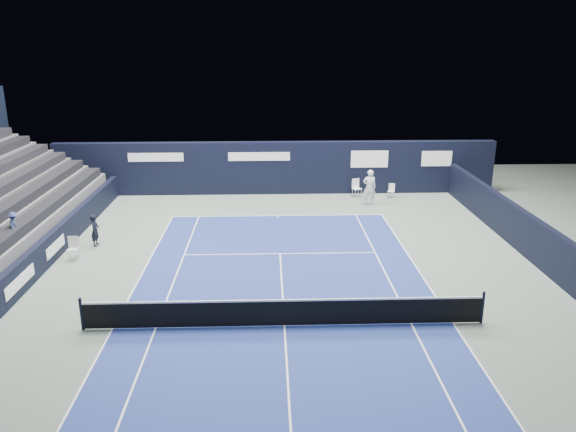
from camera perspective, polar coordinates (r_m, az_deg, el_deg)
name	(u,v)px	position (r m, az deg, el deg)	size (l,w,h in m)	color
ground	(283,299)	(20.16, -0.53, -8.41)	(48.00, 48.00, 0.00)	#596A5E
court_surface	(284,326)	(18.38, -0.36, -11.11)	(10.97, 23.77, 0.01)	navy
enclosure_wall_right	(527,234)	(25.94, 23.09, -1.72)	(0.30, 22.00, 1.80)	black
folding_chair_back_a	(356,185)	(33.20, 6.92, 3.18)	(0.58, 0.60, 1.04)	white
folding_chair_back_b	(391,190)	(33.27, 10.46, 2.65)	(0.47, 0.46, 0.82)	silver
line_judge_chair	(73,246)	(25.13, -21.00, -2.91)	(0.44, 0.43, 0.97)	silver
line_judge	(95,230)	(26.38, -19.01, -1.38)	(0.52, 0.34, 1.43)	black
court_markings	(284,326)	(18.38, -0.36, -11.10)	(11.03, 23.83, 0.00)	white
tennis_net	(284,312)	(18.15, -0.37, -9.71)	(12.90, 0.10, 1.10)	black
back_sponsor_wall	(276,168)	(33.44, -1.20, 4.93)	(26.00, 0.63, 3.10)	black
side_barrier_left	(51,247)	(25.26, -22.91, -2.92)	(0.33, 22.00, 1.20)	black
tennis_player	(369,187)	(31.55, 8.28, 2.93)	(0.74, 0.87, 1.97)	white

